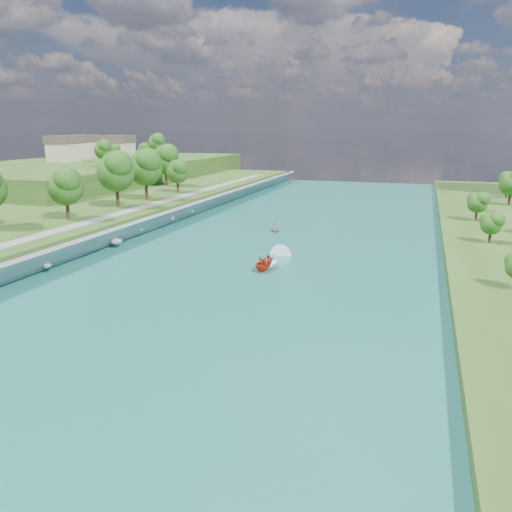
% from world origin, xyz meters
% --- Properties ---
extents(ground, '(260.00, 260.00, 0.00)m').
position_xyz_m(ground, '(0.00, 0.00, 0.00)').
color(ground, '#2D5119').
rests_on(ground, ground).
extents(river_water, '(55.00, 240.00, 0.10)m').
position_xyz_m(river_water, '(0.00, 20.00, 0.05)').
color(river_water, '#1B6865').
rests_on(river_water, ground).
extents(berm_west, '(45.00, 240.00, 3.50)m').
position_xyz_m(berm_west, '(-50.00, 20.00, 1.75)').
color(berm_west, '#2D5119').
rests_on(berm_west, ground).
extents(ridge_west, '(60.00, 120.00, 9.00)m').
position_xyz_m(ridge_west, '(-82.50, 95.00, 4.50)').
color(ridge_west, '#2D5119').
rests_on(ridge_west, ground).
extents(riprap_bank, '(4.00, 236.00, 4.25)m').
position_xyz_m(riprap_bank, '(-25.85, 19.47, 1.80)').
color(riprap_bank, slate).
rests_on(riprap_bank, ground).
extents(riverside_path, '(3.00, 200.00, 0.10)m').
position_xyz_m(riverside_path, '(-32.50, 20.00, 3.55)').
color(riverside_path, gray).
rests_on(riverside_path, berm_west).
extents(ridge_houses, '(29.50, 29.50, 8.40)m').
position_xyz_m(ridge_houses, '(-88.67, 100.00, 13.31)').
color(ridge_houses, beige).
rests_on(ridge_houses, ridge_west).
extents(trees_west, '(17.86, 150.99, 13.91)m').
position_xyz_m(trees_west, '(-40.27, 12.25, 9.72)').
color(trees_west, '#1F4D14').
rests_on(trees_west, berm_west).
extents(trees_ridge, '(8.93, 41.44, 10.66)m').
position_xyz_m(trees_ridge, '(-64.71, 91.69, 13.63)').
color(trees_ridge, '#1F4D14').
rests_on(trees_ridge, ridge_west).
extents(motorboat, '(3.60, 19.10, 2.09)m').
position_xyz_m(motorboat, '(2.89, 15.44, 0.85)').
color(motorboat, red).
rests_on(motorboat, river_water).
extents(raft, '(3.22, 3.67, 1.71)m').
position_xyz_m(raft, '(-3.45, 41.14, 0.48)').
color(raft, gray).
rests_on(raft, river_water).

